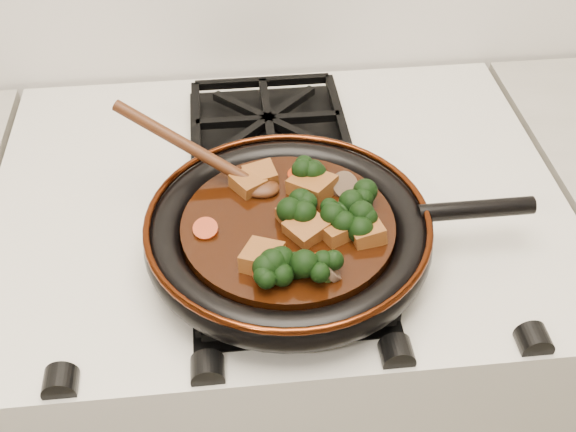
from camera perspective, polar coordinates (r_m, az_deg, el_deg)
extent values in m
cube|color=beige|center=(1.30, -0.63, -13.41)|extent=(0.76, 0.60, 0.90)
cylinder|color=black|center=(0.85, 0.00, -1.84)|extent=(0.31, 0.31, 0.01)
torus|color=black|center=(0.85, 0.00, -1.40)|extent=(0.34, 0.34, 0.04)
torus|color=#431909|center=(0.83, 0.00, -0.36)|extent=(0.33, 0.33, 0.01)
cylinder|color=black|center=(0.88, 14.63, 0.52)|extent=(0.14, 0.02, 0.02)
cylinder|color=black|center=(0.84, 0.00, -1.06)|extent=(0.25, 0.25, 0.02)
cube|color=brown|center=(0.88, -3.18, 2.56)|extent=(0.05, 0.05, 0.02)
cube|color=brown|center=(0.89, -2.19, 3.16)|extent=(0.05, 0.04, 0.03)
cube|color=brown|center=(0.78, -2.05, -3.34)|extent=(0.05, 0.06, 0.03)
cube|color=brown|center=(0.82, 6.22, -1.30)|extent=(0.04, 0.04, 0.03)
cube|color=brown|center=(0.83, 0.60, -0.18)|extent=(0.05, 0.05, 0.02)
cube|color=brown|center=(0.87, 1.94, 2.35)|extent=(0.07, 0.07, 0.03)
cube|color=brown|center=(0.82, 1.49, -1.05)|extent=(0.06, 0.06, 0.03)
cube|color=brown|center=(0.82, 3.66, -1.17)|extent=(0.04, 0.05, 0.02)
cylinder|color=#A12504|center=(0.83, -6.53, -1.04)|extent=(0.03, 0.03, 0.02)
cylinder|color=#A12504|center=(0.77, -1.71, -4.49)|extent=(0.03, 0.03, 0.01)
cylinder|color=#A12504|center=(0.89, 0.98, 3.25)|extent=(0.03, 0.03, 0.01)
cylinder|color=#A12504|center=(0.78, 2.55, -3.81)|extent=(0.03, 0.03, 0.02)
cylinder|color=#A12504|center=(0.82, 3.56, -1.05)|extent=(0.03, 0.03, 0.02)
cylinder|color=#A12504|center=(0.89, -2.52, 2.90)|extent=(0.03, 0.03, 0.01)
cylinder|color=brown|center=(0.78, 3.28, -4.15)|extent=(0.03, 0.04, 0.03)
cylinder|color=brown|center=(0.90, 1.50, 3.58)|extent=(0.05, 0.05, 0.02)
cylinder|color=brown|center=(0.88, 4.46, 2.43)|extent=(0.05, 0.04, 0.03)
ellipsoid|color=#46210F|center=(0.88, -2.43, 2.40)|extent=(0.07, 0.06, 0.02)
cylinder|color=#46210F|center=(0.89, -8.03, 5.55)|extent=(0.02, 0.02, 0.20)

